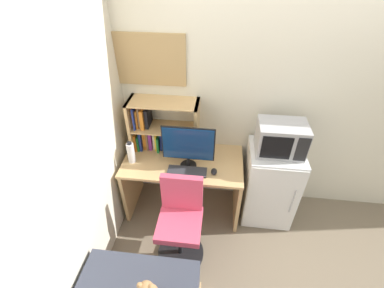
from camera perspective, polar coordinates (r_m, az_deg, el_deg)
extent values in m
cube|color=silver|center=(2.93, 25.64, 7.58)|extent=(6.40, 0.04, 2.60)
cube|color=silver|center=(1.85, -31.66, -13.78)|extent=(0.04, 4.40, 2.60)
cube|color=tan|center=(2.82, -1.94, -3.74)|extent=(1.26, 0.66, 0.03)
cube|color=tan|center=(3.20, -12.81, -7.83)|extent=(0.04, 0.59, 0.72)
cube|color=tan|center=(3.07, 9.77, -9.84)|extent=(0.04, 0.59, 0.72)
cube|color=tan|center=(2.90, -12.66, 4.17)|extent=(0.03, 0.30, 0.59)
cube|color=tan|center=(2.76, 1.04, 3.35)|extent=(0.03, 0.30, 0.59)
cube|color=tan|center=(2.67, -6.37, 8.94)|extent=(0.72, 0.30, 0.01)
cube|color=tan|center=(2.82, -5.96, 3.52)|extent=(0.66, 0.30, 0.01)
cube|color=orange|center=(3.01, -11.58, 1.24)|extent=(0.03, 0.24, 0.20)
cube|color=#197233|center=(3.01, -11.04, 1.04)|extent=(0.02, 0.24, 0.18)
cube|color=navy|center=(2.99, -10.59, 1.38)|extent=(0.03, 0.23, 0.22)
cube|color=orange|center=(2.99, -9.85, 1.44)|extent=(0.04, 0.18, 0.22)
cube|color=brown|center=(2.98, -9.24, 1.30)|extent=(0.02, 0.20, 0.21)
cube|color=purple|center=(2.97, -8.71, 1.59)|extent=(0.03, 0.19, 0.25)
cube|color=silver|center=(2.96, -7.97, 1.61)|extent=(0.02, 0.17, 0.25)
cube|color=gold|center=(2.96, -7.44, 1.14)|extent=(0.02, 0.20, 0.21)
cube|color=#197233|center=(2.95, -6.99, 0.79)|extent=(0.02, 0.24, 0.18)
cube|color=navy|center=(2.95, -6.23, 1.18)|extent=(0.04, 0.18, 0.21)
cube|color=orange|center=(2.86, -12.29, 6.51)|extent=(0.02, 0.19, 0.26)
cube|color=navy|center=(2.84, -11.93, 6.25)|extent=(0.02, 0.24, 0.25)
cube|color=orange|center=(2.85, -11.41, 6.00)|extent=(0.02, 0.20, 0.21)
cube|color=brown|center=(2.84, -10.97, 6.34)|extent=(0.02, 0.19, 0.25)
cube|color=orange|center=(2.83, -10.29, 5.95)|extent=(0.04, 0.22, 0.22)
cube|color=black|center=(2.83, -9.46, 5.98)|extent=(0.04, 0.19, 0.21)
cylinder|color=black|center=(2.73, -0.79, -4.64)|extent=(0.17, 0.17, 0.02)
cylinder|color=black|center=(2.70, -0.80, -3.77)|extent=(0.04, 0.04, 0.09)
cube|color=black|center=(2.56, -0.83, 0.07)|extent=(0.52, 0.01, 0.38)
cube|color=navy|center=(2.56, -0.84, 0.00)|extent=(0.50, 0.02, 0.35)
cube|color=#333338|center=(2.66, -1.07, -5.91)|extent=(0.39, 0.14, 0.02)
ellipsoid|color=black|center=(2.66, 4.76, -5.95)|extent=(0.06, 0.10, 0.04)
cylinder|color=silver|center=(2.79, -13.02, -1.88)|extent=(0.08, 0.08, 0.23)
cylinder|color=black|center=(2.72, -13.38, 0.16)|extent=(0.04, 0.04, 0.02)
cube|color=white|center=(3.07, 16.36, -8.23)|extent=(0.54, 0.50, 0.93)
cube|color=white|center=(2.89, 16.93, -11.84)|extent=(0.52, 0.01, 0.89)
cylinder|color=#B2B2B7|center=(2.90, 20.85, -11.50)|extent=(0.01, 0.01, 0.32)
cube|color=#ADADB2|center=(2.68, 18.62, 1.22)|extent=(0.46, 0.32, 0.32)
cube|color=black|center=(2.54, 17.74, -0.85)|extent=(0.27, 0.01, 0.24)
cube|color=black|center=(2.59, 22.66, -1.19)|extent=(0.11, 0.01, 0.26)
cylinder|color=black|center=(2.96, -2.42, -22.38)|extent=(0.47, 0.47, 0.04)
cylinder|color=black|center=(2.77, -2.55, -19.99)|extent=(0.04, 0.04, 0.45)
cube|color=#D84766|center=(2.57, -2.70, -16.99)|extent=(0.41, 0.41, 0.07)
cube|color=#D84766|center=(2.50, -2.19, -10.41)|extent=(0.39, 0.06, 0.40)
sphere|color=#AD7F51|center=(2.04, -11.25, -27.72)|extent=(0.04, 0.04, 0.04)
sphere|color=#AD7F51|center=(2.03, -8.80, -28.15)|extent=(0.04, 0.04, 0.04)
cube|color=tan|center=(2.67, -9.21, 17.45)|extent=(0.71, 0.02, 0.50)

